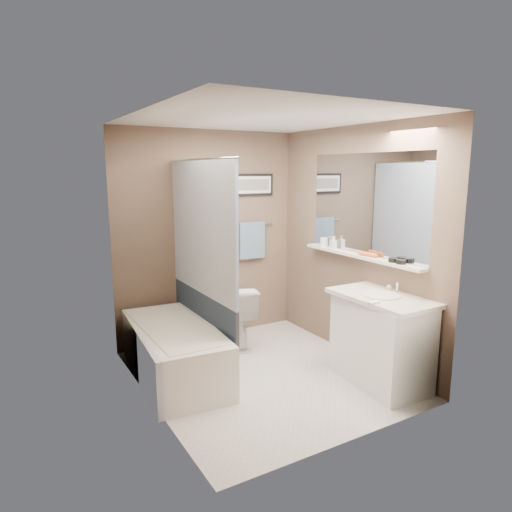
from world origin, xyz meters
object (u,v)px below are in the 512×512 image
bathtub (174,352)px  candle_bowl_near (401,262)px  toilet (235,315)px  candle_bowl_far (393,260)px  vanity (380,342)px  soap_bottle (333,242)px  glass_jar (324,242)px  hair_brush_front (368,254)px

bathtub → candle_bowl_near: bearing=-27.0°
toilet → candle_bowl_far: 1.86m
bathtub → vanity: 1.94m
toilet → candle_bowl_near: 1.94m
candle_bowl_far → soap_bottle: size_ratio=0.66×
glass_jar → candle_bowl_far: bearing=-90.0°
candle_bowl_far → toilet: bearing=122.6°
toilet → hair_brush_front: bearing=144.3°
toilet → candle_bowl_near: candle_bowl_near is taller
hair_brush_front → soap_bottle: soap_bottle is taller
vanity → hair_brush_front: (0.19, 0.40, 0.74)m
soap_bottle → candle_bowl_near: bearing=-90.0°
vanity → candle_bowl_far: 0.76m
vanity → candle_bowl_near: candle_bowl_near is taller
bathtub → hair_brush_front: hair_brush_front is taller
vanity → hair_brush_front: 0.86m
bathtub → soap_bottle: size_ratio=10.97×
candle_bowl_near → soap_bottle: 0.95m
toilet → vanity: (0.73, -1.50, 0.05)m
bathtub → vanity: (1.60, -1.08, 0.15)m
hair_brush_front → toilet: bearing=129.7°
vanity → glass_jar: glass_jar is taller
vanity → candle_bowl_far: bearing=27.2°
toilet → candle_bowl_far: bearing=137.3°
candle_bowl_near → soap_bottle: size_ratio=0.66×
vanity → candle_bowl_far: (0.19, 0.07, 0.73)m
bathtub → toilet: size_ratio=2.12×
vanity → candle_bowl_far: size_ratio=10.00×
glass_jar → soap_bottle: soap_bottle is taller
candle_bowl_near → glass_jar: (0.00, 1.11, 0.03)m
candle_bowl_far → bathtub: bearing=150.7°
toilet → candle_bowl_far: (0.91, -1.42, 0.78)m
bathtub → vanity: bearing=-29.4°
soap_bottle → hair_brush_front: bearing=-90.0°
soap_bottle → bathtub: bearing=175.3°
glass_jar → hair_brush_front: bearing=-90.0°
candle_bowl_far → glass_jar: glass_jar is taller
bathtub → candle_bowl_near: 2.27m
bathtub → hair_brush_front: bearing=-16.2°
hair_brush_front → glass_jar: glass_jar is taller
toilet → candle_bowl_far: candle_bowl_far is taller
bathtub → glass_jar: bearing=5.0°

